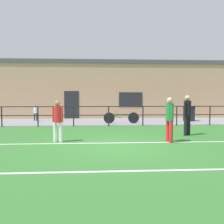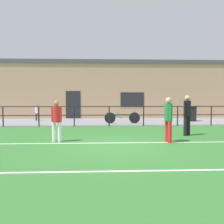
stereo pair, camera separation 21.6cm
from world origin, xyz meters
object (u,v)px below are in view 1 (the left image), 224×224
player_winger (170,117)px  player_goalkeeper (187,113)px  soccer_ball_match (186,128)px  spectator_child (36,112)px  bicycle_parked_0 (121,118)px  player_striker (58,118)px  trash_bin_0 (189,114)px

player_winger → player_goalkeeper: bearing=130.4°
player_goalkeeper → soccer_ball_match: player_goalkeeper is taller
spectator_child → bicycle_parked_0: size_ratio=0.48×
spectator_child → soccer_ball_match: bearing=156.4°
player_winger → bicycle_parked_0: bearing=178.5°
player_striker → trash_bin_0: player_striker is taller
player_goalkeeper → trash_bin_0: player_goalkeeper is taller
soccer_ball_match → bicycle_parked_0: size_ratio=0.10×
player_goalkeeper → player_striker: bearing=153.0°
spectator_child → trash_bin_0: (10.52, -0.98, -0.11)m
player_striker → spectator_child: player_striker is taller
player_goalkeeper → soccer_ball_match: size_ratio=8.30×
player_goalkeeper → soccer_ball_match: (0.65, 1.86, -0.90)m
player_goalkeeper → trash_bin_0: size_ratio=1.77×
player_striker → player_goalkeeper: bearing=31.2°
player_goalkeeper → spectator_child: player_goalkeeper is taller
spectator_child → player_striker: bearing=114.9°
soccer_ball_match → bicycle_parked_0: bicycle_parked_0 is taller
spectator_child → trash_bin_0: 10.57m
player_winger → bicycle_parked_0: 6.65m
player_striker → soccer_ball_match: bearing=45.2°
player_goalkeeper → trash_bin_0: 6.58m
spectator_child → bicycle_parked_0: (5.76, -2.20, -0.25)m
player_goalkeeper → player_winger: 2.06m
trash_bin_0 → spectator_child: bearing=174.7°
player_winger → trash_bin_0: bearing=143.5°
player_goalkeeper → bicycle_parked_0: bearing=75.7°
bicycle_parked_0 → soccer_ball_match: bearing=-44.8°
soccer_ball_match → spectator_child: size_ratio=0.20×
player_goalkeeper → spectator_child: bearing=98.5°
player_winger → trash_bin_0: size_ratio=1.69×
spectator_child → trash_bin_0: spectator_child is taller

